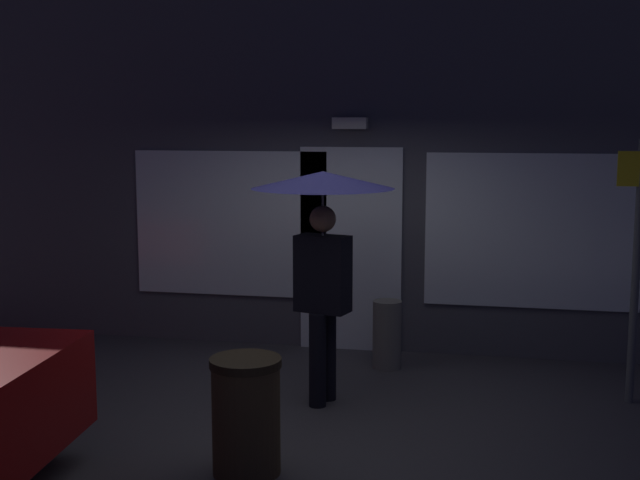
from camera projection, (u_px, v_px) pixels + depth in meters
name	position (u px, v px, depth m)	size (l,w,h in m)	color
ground_plane	(307.00, 418.00, 6.96)	(18.00, 18.00, 0.00)	#423F44
building_facade	(354.00, 148.00, 8.92)	(10.63, 0.48, 4.42)	#4C4C56
person_with_umbrella	(323.00, 221.00, 7.12)	(1.23, 1.23, 2.05)	black
street_sign_post	(637.00, 256.00, 7.16)	(0.40, 0.07, 2.32)	#595B60
sidewalk_bollard	(387.00, 334.00, 8.34)	(0.29, 0.29, 0.69)	slate
trash_bin	(246.00, 415.00, 5.83)	(0.51, 0.51, 0.84)	#473823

